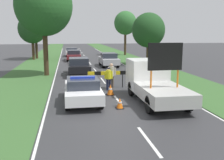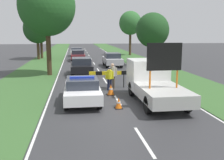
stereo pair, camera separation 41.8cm
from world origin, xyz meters
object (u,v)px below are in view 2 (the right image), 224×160
Objects in this scene: police_officer at (109,77)px; roadside_tree_near_right at (37,29)px; police_car at (82,90)px; traffic_cone_near_police at (119,103)px; pedestrian_civilian at (112,74)px; queued_car_van_white at (76,52)px; work_truck at (153,81)px; traffic_cone_centre_front at (111,90)px; roadside_tree_near_left at (152,30)px; queued_car_sedan_black at (81,66)px; roadside_tree_mid_left at (47,6)px; roadside_tree_far_left at (40,25)px; road_barrier at (109,74)px; roadside_tree_mid_right at (130,23)px; queued_car_sedan_silver at (112,59)px; queued_car_wagon_maroon at (78,55)px.

police_officer is 23.25m from roadside_tree_near_right.
police_car is 2.37m from traffic_cone_near_police.
queued_car_van_white is (-2.25, 26.25, -0.29)m from pedestrian_civilian.
traffic_cone_near_police is (-2.23, -1.41, -0.83)m from work_truck.
traffic_cone_centre_front reaches higher than traffic_cone_near_police.
roadside_tree_near_left is at bearing 68.35° from traffic_cone_near_police.
queued_car_sedan_black is 0.72× the size of roadside_tree_near_right.
police_car is 18.37m from roadside_tree_near_left.
work_truck is 0.67× the size of roadside_tree_mid_left.
police_car is 0.97× the size of queued_car_sedan_black.
work_truck is at bearing -43.93° from pedestrian_civilian.
traffic_cone_centre_front is 0.11× the size of roadside_tree_near_left.
work_truck is at bearing -70.52° from roadside_tree_far_left.
road_barrier is at bearing -118.93° from roadside_tree_near_left.
roadside_tree_mid_right is 1.10× the size of roadside_tree_far_left.
traffic_cone_near_police is 17.22m from queued_car_sedan_silver.
police_car reaches higher than traffic_cone_near_police.
roadside_tree_near_left is at bearing -144.76° from queued_car_sedan_black.
queued_car_sedan_black is 0.53× the size of roadside_tree_mid_left.
roadside_tree_mid_left is (-2.59, -19.68, 5.34)m from queued_car_van_white.
roadside_tree_mid_right reaches higher than queued_car_sedan_silver.
work_truck is 28.12m from roadside_tree_far_left.
roadside_tree_near_right reaches higher than queued_car_van_white.
road_barrier is at bearing -70.38° from roadside_tree_near_right.
roadside_tree_mid_left reaches higher than queued_car_wagon_maroon.
queued_car_wagon_maroon is (0.06, 22.46, 0.05)m from police_car.
road_barrier is 0.42m from pedestrian_civilian.
queued_car_sedan_silver is (3.69, 5.72, -0.04)m from queued_car_sedan_black.
police_car is 4.04m from work_truck.
queued_car_van_white is 0.62× the size of roadside_tree_near_right.
roadside_tree_far_left reaches higher than roadside_tree_near_left.
traffic_cone_near_police is (-0.10, -4.37, -0.64)m from police_officer.
roadside_tree_near_right is at bearing -68.28° from work_truck.
traffic_cone_near_police is (1.79, -1.48, -0.44)m from police_car.
queued_car_sedan_silver is at bearing -89.04° from work_truck.
roadside_tree_far_left is (-14.33, -3.90, -0.41)m from roadside_tree_mid_right.
pedestrian_civilian is at bearing 81.92° from queued_car_sedan_silver.
queued_car_sedan_silver is at bearing 81.49° from traffic_cone_centre_front.
queued_car_sedan_silver is at bearing 99.13° from pedestrian_civilian.
queued_car_sedan_silver is (1.97, 11.94, -0.18)m from road_barrier.
roadside_tree_mid_right reaches higher than queued_car_wagon_maroon.
roadside_tree_near_right is at bearing -21.22° from queued_car_wagon_maroon.
queued_car_sedan_black is at bearing -51.11° from police_officer.
police_car is 3.96m from pedestrian_civilian.
police_car is at bearing -118.70° from roadside_tree_near_left.
traffic_cone_near_police is 0.83× the size of traffic_cone_centre_front.
roadside_tree_mid_right is (9.00, 7.62, 4.64)m from queued_car_wagon_maroon.
pedestrian_civilian is 2.61× the size of traffic_cone_centre_front.
pedestrian_civilian is 4.86m from traffic_cone_near_police.
pedestrian_civilian is (0.26, 0.42, 0.12)m from police_officer.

